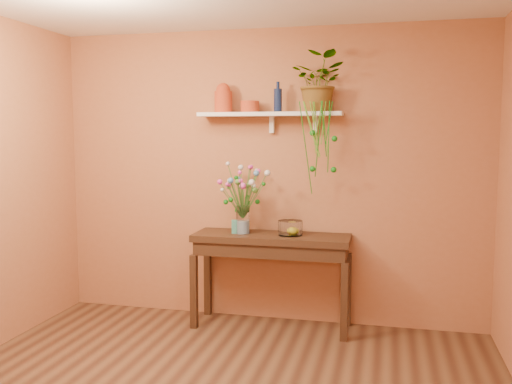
{
  "coord_description": "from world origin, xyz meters",
  "views": [
    {
      "loc": [
        1.09,
        -3.01,
        1.75
      ],
      "look_at": [
        0.0,
        1.55,
        1.25
      ],
      "focal_mm": 38.79,
      "sensor_mm": 36.0,
      "label": 1
    }
  ],
  "objects_px": {
    "terracotta_jug": "(223,98)",
    "sideboard": "(271,248)",
    "bouquet": "(243,185)",
    "glass_vase": "(243,222)",
    "glass_bowl": "(290,228)",
    "blue_bottle": "(278,100)",
    "spider_plant": "(320,82)"
  },
  "relations": [
    {
      "from": "sideboard",
      "to": "spider_plant",
      "type": "distance_m",
      "value": 1.53
    },
    {
      "from": "terracotta_jug",
      "to": "spider_plant",
      "type": "bearing_deg",
      "value": 0.27
    },
    {
      "from": "blue_bottle",
      "to": "bouquet",
      "type": "height_order",
      "value": "blue_bottle"
    },
    {
      "from": "terracotta_jug",
      "to": "glass_vase",
      "type": "distance_m",
      "value": 1.14
    },
    {
      "from": "glass_vase",
      "to": "glass_bowl",
      "type": "bearing_deg",
      "value": 1.96
    },
    {
      "from": "terracotta_jug",
      "to": "glass_vase",
      "type": "xyz_separation_m",
      "value": [
        0.21,
        -0.12,
        -1.11
      ]
    },
    {
      "from": "terracotta_jug",
      "to": "blue_bottle",
      "type": "xyz_separation_m",
      "value": [
        0.51,
        -0.01,
        -0.02
      ]
    },
    {
      "from": "terracotta_jug",
      "to": "glass_bowl",
      "type": "height_order",
      "value": "terracotta_jug"
    },
    {
      "from": "glass_vase",
      "to": "bouquet",
      "type": "relative_size",
      "value": 0.49
    },
    {
      "from": "sideboard",
      "to": "terracotta_jug",
      "type": "bearing_deg",
      "value": 166.88
    },
    {
      "from": "spider_plant",
      "to": "glass_vase",
      "type": "xyz_separation_m",
      "value": [
        -0.67,
        -0.12,
        -1.24
      ]
    },
    {
      "from": "bouquet",
      "to": "sideboard",
      "type": "bearing_deg",
      "value": 4.29
    },
    {
      "from": "spider_plant",
      "to": "bouquet",
      "type": "bearing_deg",
      "value": -168.53
    },
    {
      "from": "blue_bottle",
      "to": "spider_plant",
      "type": "bearing_deg",
      "value": 1.61
    },
    {
      "from": "glass_vase",
      "to": "bouquet",
      "type": "bearing_deg",
      "value": -66.65
    },
    {
      "from": "glass_bowl",
      "to": "sideboard",
      "type": "bearing_deg",
      "value": -176.99
    },
    {
      "from": "bouquet",
      "to": "glass_bowl",
      "type": "relative_size",
      "value": 2.37
    },
    {
      "from": "sideboard",
      "to": "blue_bottle",
      "type": "relative_size",
      "value": 5.26
    },
    {
      "from": "glass_vase",
      "to": "glass_bowl",
      "type": "relative_size",
      "value": 1.15
    },
    {
      "from": "spider_plant",
      "to": "glass_bowl",
      "type": "relative_size",
      "value": 2.35
    },
    {
      "from": "terracotta_jug",
      "to": "bouquet",
      "type": "height_order",
      "value": "terracotta_jug"
    },
    {
      "from": "blue_bottle",
      "to": "bouquet",
      "type": "relative_size",
      "value": 0.52
    },
    {
      "from": "terracotta_jug",
      "to": "blue_bottle",
      "type": "height_order",
      "value": "same"
    },
    {
      "from": "spider_plant",
      "to": "glass_bowl",
      "type": "bearing_deg",
      "value": -155.9
    },
    {
      "from": "glass_bowl",
      "to": "bouquet",
      "type": "bearing_deg",
      "value": -176.21
    },
    {
      "from": "glass_vase",
      "to": "glass_bowl",
      "type": "height_order",
      "value": "glass_vase"
    },
    {
      "from": "blue_bottle",
      "to": "bouquet",
      "type": "bearing_deg",
      "value": -156.82
    },
    {
      "from": "terracotta_jug",
      "to": "bouquet",
      "type": "bearing_deg",
      "value": -30.77
    },
    {
      "from": "glass_vase",
      "to": "glass_bowl",
      "type": "distance_m",
      "value": 0.43
    },
    {
      "from": "sideboard",
      "to": "spider_plant",
      "type": "height_order",
      "value": "spider_plant"
    },
    {
      "from": "sideboard",
      "to": "terracotta_jug",
      "type": "distance_m",
      "value": 1.43
    },
    {
      "from": "terracotta_jug",
      "to": "sideboard",
      "type": "bearing_deg",
      "value": -13.12
    }
  ]
}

